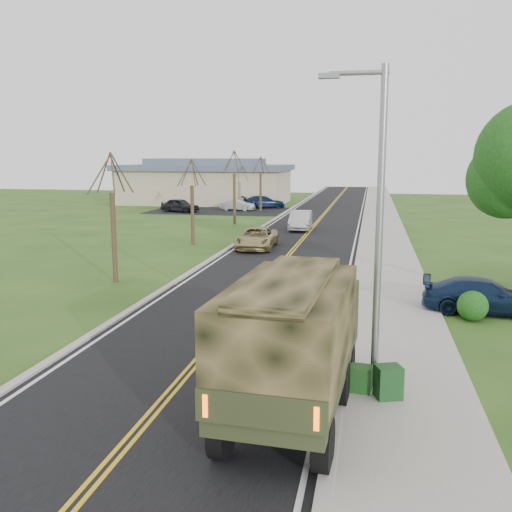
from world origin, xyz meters
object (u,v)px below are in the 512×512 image
(military_truck, at_px, (295,333))
(suv_champagne, at_px, (257,238))
(sedan_silver, at_px, (301,220))
(utility_box_near, at_px, (388,382))
(utility_box_far, at_px, (360,378))
(pickup_navy, at_px, (484,296))

(military_truck, bearing_deg, suv_champagne, 106.72)
(sedan_silver, bearing_deg, utility_box_near, -81.83)
(utility_box_near, height_order, utility_box_far, utility_box_near)
(sedan_silver, bearing_deg, suv_champagne, -101.62)
(military_truck, xyz_separation_m, utility_box_near, (2.15, 1.10, -1.42))
(utility_box_near, bearing_deg, pickup_navy, 47.35)
(suv_champagne, height_order, sedan_silver, sedan_silver)
(pickup_navy, relative_size, utility_box_near, 5.65)
(suv_champagne, xyz_separation_m, sedan_silver, (1.60, 10.04, 0.09))
(utility_box_far, bearing_deg, suv_champagne, 114.68)
(military_truck, relative_size, utility_box_near, 8.57)
(suv_champagne, relative_size, utility_box_far, 7.57)
(utility_box_near, relative_size, utility_box_far, 1.23)
(sedan_silver, xyz_separation_m, utility_box_far, (5.46, -32.04, -0.35))
(sedan_silver, xyz_separation_m, pickup_navy, (9.89, -23.42, -0.12))
(sedan_silver, distance_m, pickup_navy, 25.42)
(military_truck, xyz_separation_m, pickup_navy, (5.90, 9.99, -1.27))
(sedan_silver, height_order, utility_box_far, sedan_silver)
(utility_box_near, bearing_deg, utility_box_far, 138.29)
(sedan_silver, distance_m, utility_box_far, 32.50)
(pickup_navy, relative_size, utility_box_far, 6.96)
(pickup_navy, xyz_separation_m, utility_box_far, (-4.43, -8.62, -0.23))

